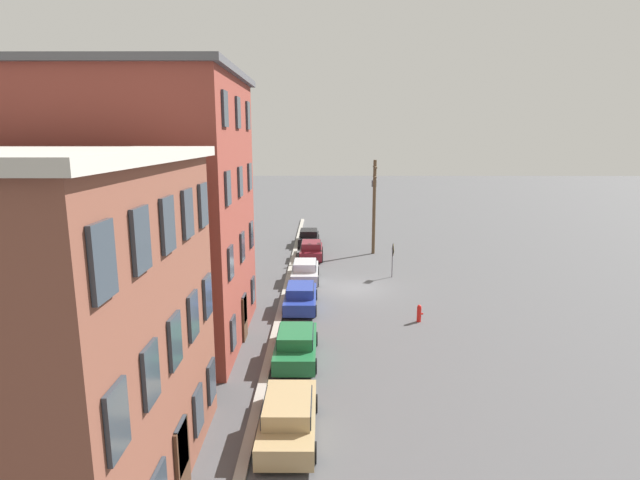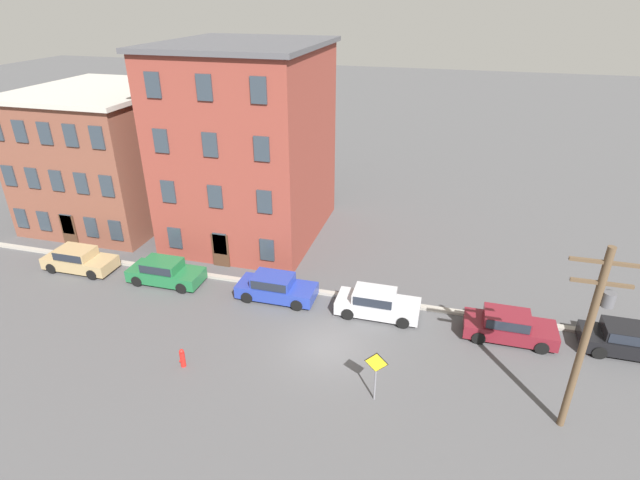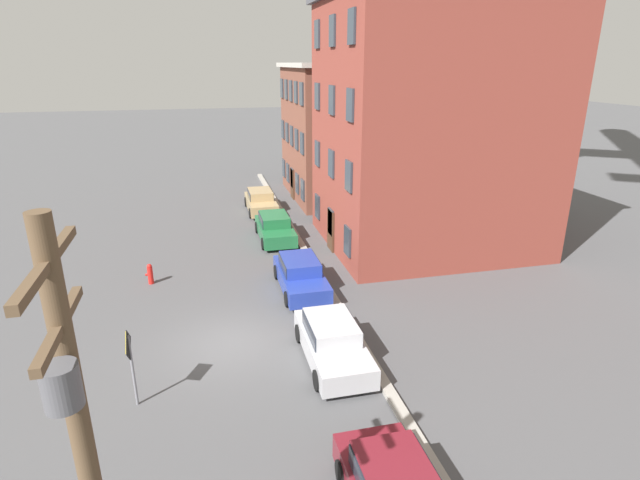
# 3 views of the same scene
# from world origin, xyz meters

# --- Properties ---
(ground_plane) EXTENTS (200.00, 200.00, 0.00)m
(ground_plane) POSITION_xyz_m (0.00, 0.00, 0.00)
(ground_plane) COLOR #4C4C4F
(kerb_strip) EXTENTS (56.00, 0.36, 0.16)m
(kerb_strip) POSITION_xyz_m (0.00, 4.50, 0.08)
(kerb_strip) COLOR #9E998E
(kerb_strip) RESTS_ON ground_plane
(apartment_corner) EXTENTS (9.86, 11.18, 9.54)m
(apartment_corner) POSITION_xyz_m (-19.60, 11.33, 4.79)
(apartment_corner) COLOR brown
(apartment_corner) RESTS_ON ground_plane
(apartment_midblock) EXTENTS (9.81, 11.19, 12.80)m
(apartment_midblock) POSITION_xyz_m (-8.42, 11.34, 6.42)
(apartment_midblock) COLOR brown
(apartment_midblock) RESTS_ON ground_plane
(car_tan) EXTENTS (4.40, 1.92, 1.43)m
(car_tan) POSITION_xyz_m (-16.74, 3.22, 0.75)
(car_tan) COLOR tan
(car_tan) RESTS_ON ground_plane
(car_green) EXTENTS (4.40, 1.92, 1.43)m
(car_green) POSITION_xyz_m (-10.80, 3.28, 0.75)
(car_green) COLOR #1E6638
(car_green) RESTS_ON ground_plane
(car_blue) EXTENTS (4.40, 1.92, 1.43)m
(car_blue) POSITION_xyz_m (-3.89, 3.37, 0.75)
(car_blue) COLOR #233899
(car_blue) RESTS_ON ground_plane
(car_silver) EXTENTS (4.40, 1.92, 1.43)m
(car_silver) POSITION_xyz_m (1.84, 3.30, 0.75)
(car_silver) COLOR #B7B7BC
(car_silver) RESTS_ON ground_plane
(car_maroon) EXTENTS (4.40, 1.92, 1.43)m
(car_maroon) POSITION_xyz_m (8.47, 3.02, 0.75)
(car_maroon) COLOR maroon
(car_maroon) RESTS_ON ground_plane
(car_black) EXTENTS (4.40, 1.92, 1.43)m
(car_black) POSITION_xyz_m (13.95, 3.37, 0.75)
(car_black) COLOR black
(car_black) RESTS_ON ground_plane
(caution_sign) EXTENTS (0.99, 0.08, 2.50)m
(caution_sign) POSITION_xyz_m (2.80, -2.92, 1.67)
(caution_sign) COLOR slate
(caution_sign) RESTS_ON ground_plane
(utility_pole) EXTENTS (2.40, 0.44, 8.01)m
(utility_pole) POSITION_xyz_m (10.28, -2.30, 4.52)
(utility_pole) COLOR brown
(utility_pole) RESTS_ON ground_plane
(fire_hydrant) EXTENTS (0.24, 0.34, 0.96)m
(fire_hydrant) POSITION_xyz_m (-6.07, -3.17, 0.48)
(fire_hydrant) COLOR red
(fire_hydrant) RESTS_ON ground_plane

